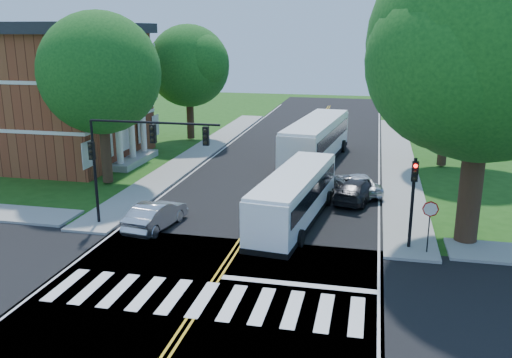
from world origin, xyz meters
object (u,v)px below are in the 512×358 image
(bus_lead, at_px, (294,196))
(signal_nw, at_px, (134,148))
(dark_sedan, at_px, (357,191))
(hatchback, at_px, (156,215))
(suv, at_px, (357,183))
(bus_follow, at_px, (316,140))
(signal_ne, at_px, (413,191))

(bus_lead, bearing_deg, signal_nw, 24.97)
(signal_nw, xyz_separation_m, dark_sedan, (11.27, 7.28, -3.69))
(bus_lead, xyz_separation_m, hatchback, (-7.08, -2.52, -0.76))
(suv, bearing_deg, hatchback, 20.58)
(bus_lead, distance_m, bus_follow, 14.40)
(hatchback, relative_size, dark_sedan, 0.95)
(signal_nw, distance_m, bus_follow, 18.89)
(suv, bearing_deg, bus_follow, -86.51)
(hatchback, distance_m, dark_sedan, 12.52)
(signal_ne, relative_size, dark_sedan, 0.94)
(suv, relative_size, dark_sedan, 1.01)
(hatchback, bearing_deg, suv, -131.28)
(hatchback, bearing_deg, dark_sedan, -137.42)
(bus_follow, height_order, dark_sedan, bus_follow)
(bus_follow, distance_m, dark_sedan, 10.51)
(signal_ne, xyz_separation_m, suv, (-2.86, 8.97, -2.30))
(signal_ne, distance_m, suv, 9.69)
(dark_sedan, bearing_deg, signal_nw, 48.16)
(bus_follow, relative_size, hatchback, 2.99)
(bus_lead, xyz_separation_m, suv, (3.15, 6.30, -0.84))
(signal_nw, bearing_deg, dark_sedan, 32.84)
(hatchback, bearing_deg, bus_lead, -152.42)
(bus_lead, bearing_deg, signal_ne, 162.50)
(suv, bearing_deg, signal_ne, 87.47)
(suv, distance_m, dark_sedan, 1.71)
(signal_ne, distance_m, hatchback, 13.27)
(bus_follow, relative_size, dark_sedan, 2.84)
(bus_follow, distance_m, hatchback, 18.22)
(hatchback, relative_size, suv, 0.95)
(signal_ne, distance_m, bus_lead, 6.74)
(hatchback, bearing_deg, signal_nw, 17.57)
(suv, bearing_deg, signal_nw, 18.55)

